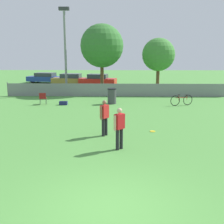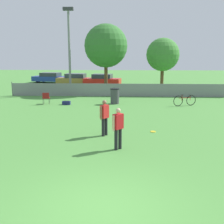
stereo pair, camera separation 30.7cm
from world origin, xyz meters
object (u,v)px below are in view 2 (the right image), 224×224
object	(u,v)px
parked_car_blue	(51,78)
parked_car_tan	(76,79)
tree_far_right	(163,55)
player_thrower_red	(118,126)
gear_bag_sideline	(66,103)
folding_chair_sideline	(46,97)
light_pole	(69,43)
player_defender_red	(105,116)
parked_car_red	(102,80)
bicycle_sideline	(185,100)
frisbee_disc	(153,132)
tree_near_pole	(106,46)
trash_bin	(115,96)

from	to	relation	value
parked_car_blue	parked_car_tan	distance (m)	4.69
tree_far_right	parked_car_tan	distance (m)	11.11
player_thrower_red	gear_bag_sideline	bearing A→B (deg)	66.32
folding_chair_sideline	player_thrower_red	bearing A→B (deg)	111.57
light_pole	player_defender_red	distance (m)	14.44
tree_far_right	parked_car_red	distance (m)	8.15
player_thrower_red	bicycle_sideline	bearing A→B (deg)	18.73
frisbee_disc	bicycle_sideline	world-z (taller)	bicycle_sideline
frisbee_disc	folding_chair_sideline	world-z (taller)	folding_chair_sideline
light_pole	tree_near_pole	world-z (taller)	light_pole
player_defender_red	parked_car_tan	bearing A→B (deg)	48.09
trash_bin	bicycle_sideline	bearing A→B (deg)	-6.85
tree_near_pole	player_thrower_red	bearing A→B (deg)	-84.35
tree_near_pole	frisbee_disc	bearing A→B (deg)	-76.98
light_pole	gear_bag_sideline	xyz separation A→B (m)	(0.80, -5.64, -4.39)
bicycle_sideline	gear_bag_sideline	distance (m)	8.39
light_pole	trash_bin	xyz separation A→B (m)	(4.26, -5.09, -3.95)
gear_bag_sideline	parked_car_blue	size ratio (longest dim) A/B	0.12
light_pole	bicycle_sideline	world-z (taller)	light_pole
frisbee_disc	bicycle_sideline	size ratio (longest dim) A/B	0.15
tree_far_right	frisbee_disc	world-z (taller)	tree_far_right
parked_car_blue	light_pole	bearing A→B (deg)	-54.41
bicycle_sideline	parked_car_red	bearing A→B (deg)	99.11
player_defender_red	parked_car_red	bearing A→B (deg)	39.71
folding_chair_sideline	gear_bag_sideline	bearing A→B (deg)	166.83
gear_bag_sideline	parked_car_tan	xyz separation A→B (m)	(-1.65, 13.15, 0.54)
bicycle_sideline	gear_bag_sideline	size ratio (longest dim) A/B	2.98
tree_far_right	parked_car_tan	size ratio (longest dim) A/B	1.14
player_thrower_red	bicycle_sideline	size ratio (longest dim) A/B	0.95
player_defender_red	parked_car_blue	size ratio (longest dim) A/B	0.33
frisbee_disc	bicycle_sideline	distance (m)	7.53
tree_near_pole	folding_chair_sideline	distance (m)	8.49
frisbee_disc	trash_bin	world-z (taller)	trash_bin
player_defender_red	bicycle_sideline	size ratio (longest dim) A/B	0.95
gear_bag_sideline	parked_car_tan	size ratio (longest dim) A/B	0.12
light_pole	bicycle_sideline	size ratio (longest dim) A/B	4.52
gear_bag_sideline	player_defender_red	bearing A→B (deg)	-66.57
parked_car_tan	player_thrower_red	bearing A→B (deg)	-69.78
player_defender_red	bicycle_sideline	xyz separation A→B (m)	(5.05, 7.67, -0.52)
tree_near_pole	folding_chair_sideline	bearing A→B (deg)	-120.76
player_thrower_red	frisbee_disc	size ratio (longest dim) A/B	6.17
folding_chair_sideline	parked_car_blue	distance (m)	16.32
bicycle_sideline	parked_car_red	xyz separation A→B (m)	(-6.84, 12.48, 0.28)
tree_near_pole	gear_bag_sideline	distance (m)	8.22
bicycle_sideline	parked_car_red	size ratio (longest dim) A/B	0.38
tree_near_pole	parked_car_tan	bearing A→B (deg)	121.86
tree_near_pole	folding_chair_sideline	world-z (taller)	tree_near_pole
tree_near_pole	parked_car_tan	size ratio (longest dim) A/B	1.40
player_defender_red	bicycle_sideline	world-z (taller)	player_defender_red
light_pole	tree_near_pole	bearing A→B (deg)	17.72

